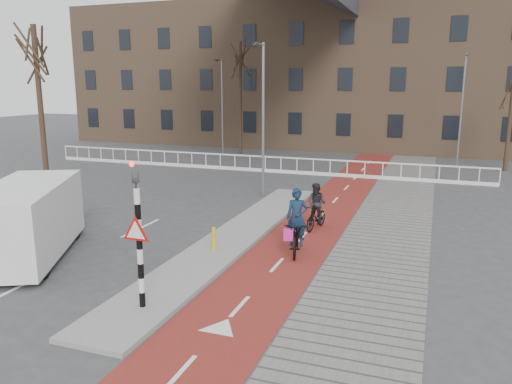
% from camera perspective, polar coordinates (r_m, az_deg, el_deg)
% --- Properties ---
extents(ground, '(120.00, 120.00, 0.00)m').
position_cam_1_polar(ground, '(13.89, -6.17, -10.33)').
color(ground, '#38383A').
rests_on(ground, ground).
extents(bike_lane, '(2.50, 60.00, 0.01)m').
position_cam_1_polar(bike_lane, '(22.53, 8.56, -1.47)').
color(bike_lane, maroon).
rests_on(bike_lane, ground).
extents(sidewalk, '(3.00, 60.00, 0.01)m').
position_cam_1_polar(sidewalk, '(22.17, 15.66, -2.03)').
color(sidewalk, slate).
rests_on(sidewalk, ground).
extents(curb_island, '(1.80, 16.00, 0.12)m').
position_cam_1_polar(curb_island, '(17.57, -2.50, -5.14)').
color(curb_island, gray).
rests_on(curb_island, ground).
extents(traffic_signal, '(0.80, 0.80, 3.68)m').
position_cam_1_polar(traffic_signal, '(11.86, -13.30, -4.41)').
color(traffic_signal, black).
rests_on(traffic_signal, curb_island).
extents(bollard, '(0.12, 0.12, 0.76)m').
position_cam_1_polar(bollard, '(15.96, -4.83, -5.35)').
color(bollard, gold).
rests_on(bollard, curb_island).
extents(cyclist_near, '(1.13, 2.14, 2.10)m').
position_cam_1_polar(cyclist_near, '(15.96, 4.66, -4.53)').
color(cyclist_near, black).
rests_on(cyclist_near, bike_lane).
extents(cyclist_far, '(0.83, 1.65, 1.74)m').
position_cam_1_polar(cyclist_far, '(18.58, 6.92, -2.10)').
color(cyclist_far, black).
rests_on(cyclist_far, bike_lane).
extents(van, '(4.28, 5.76, 2.30)m').
position_cam_1_polar(van, '(16.94, -24.75, -2.91)').
color(van, silver).
rests_on(van, ground).
extents(railing, '(28.00, 0.10, 0.99)m').
position_cam_1_polar(railing, '(30.84, -0.70, 2.98)').
color(railing, silver).
rests_on(railing, ground).
extents(townhouse_row, '(46.00, 10.00, 15.90)m').
position_cam_1_polar(townhouse_row, '(44.41, 8.89, 15.43)').
color(townhouse_row, '#7F6047').
rests_on(townhouse_row, ground).
extents(tree_left, '(0.25, 0.25, 7.91)m').
position_cam_1_polar(tree_left, '(25.47, -23.35, 8.25)').
color(tree_left, black).
rests_on(tree_left, ground).
extents(tree_mid, '(0.22, 0.22, 8.30)m').
position_cam_1_polar(tree_mid, '(38.19, -1.79, 10.59)').
color(tree_mid, black).
rests_on(tree_mid, ground).
extents(tree_right, '(0.25, 0.25, 6.13)m').
position_cam_1_polar(tree_right, '(34.21, 27.03, 7.22)').
color(tree_right, black).
rests_on(tree_right, ground).
extents(streetlight_near, '(0.12, 0.12, 7.12)m').
position_cam_1_polar(streetlight_near, '(23.42, 0.83, 8.01)').
color(streetlight_near, slate).
rests_on(streetlight_near, ground).
extents(streetlight_left, '(0.12, 0.12, 7.10)m').
position_cam_1_polar(streetlight_left, '(38.51, -3.87, 9.68)').
color(streetlight_left, slate).
rests_on(streetlight_left, ground).
extents(streetlight_right, '(0.12, 0.12, 7.09)m').
position_cam_1_polar(streetlight_right, '(34.16, 22.41, 8.44)').
color(streetlight_right, slate).
rests_on(streetlight_right, ground).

